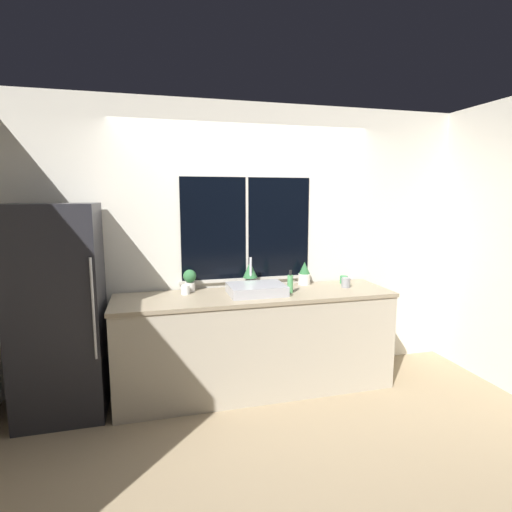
% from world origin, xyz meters
% --- Properties ---
extents(ground_plane, '(14.00, 14.00, 0.00)m').
position_xyz_m(ground_plane, '(0.00, 0.00, 0.00)').
color(ground_plane, '#937F60').
extents(wall_back, '(8.00, 0.09, 2.70)m').
position_xyz_m(wall_back, '(0.00, 0.71, 1.35)').
color(wall_back, silver).
rests_on(wall_back, ground_plane).
extents(wall_left, '(0.06, 7.00, 2.70)m').
position_xyz_m(wall_left, '(-2.29, 1.50, 1.35)').
color(wall_left, silver).
rests_on(wall_left, ground_plane).
extents(wall_right, '(0.06, 7.00, 2.70)m').
position_xyz_m(wall_right, '(2.29, 1.50, 1.35)').
color(wall_right, silver).
rests_on(wall_right, ground_plane).
extents(counter, '(2.56, 0.66, 0.93)m').
position_xyz_m(counter, '(0.00, 0.32, 0.46)').
color(counter, '#B2A893').
rests_on(counter, ground_plane).
extents(refrigerator, '(0.68, 0.63, 1.76)m').
position_xyz_m(refrigerator, '(-1.67, 0.33, 0.88)').
color(refrigerator, '#232328').
rests_on(refrigerator, ground_plane).
extents(sink, '(0.51, 0.43, 0.31)m').
position_xyz_m(sink, '(-0.00, 0.30, 0.97)').
color(sink, '#ADADB2').
rests_on(sink, counter).
extents(potted_plant_left, '(0.12, 0.12, 0.21)m').
position_xyz_m(potted_plant_left, '(-0.58, 0.57, 1.04)').
color(potted_plant_left, silver).
rests_on(potted_plant_left, counter).
extents(potted_plant_center, '(0.14, 0.14, 0.26)m').
position_xyz_m(potted_plant_center, '(0.01, 0.57, 1.08)').
color(potted_plant_center, silver).
rests_on(potted_plant_center, counter).
extents(potted_plant_right, '(0.12, 0.12, 0.23)m').
position_xyz_m(potted_plant_right, '(0.57, 0.57, 1.04)').
color(potted_plant_right, silver).
rests_on(potted_plant_right, counter).
extents(soap_bottle, '(0.05, 0.05, 0.21)m').
position_xyz_m(soap_bottle, '(0.31, 0.27, 1.02)').
color(soap_bottle, '#519E5B').
rests_on(soap_bottle, counter).
extents(mug_grey, '(0.09, 0.09, 0.09)m').
position_xyz_m(mug_grey, '(0.92, 0.35, 0.97)').
color(mug_grey, gray).
rests_on(mug_grey, counter).
extents(mug_green, '(0.08, 0.08, 0.08)m').
position_xyz_m(mug_green, '(0.98, 0.51, 0.97)').
color(mug_green, '#38844C').
rests_on(mug_green, counter).
extents(mug_white, '(0.07, 0.07, 0.08)m').
position_xyz_m(mug_white, '(-0.63, 0.46, 0.97)').
color(mug_white, white).
rests_on(mug_white, counter).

